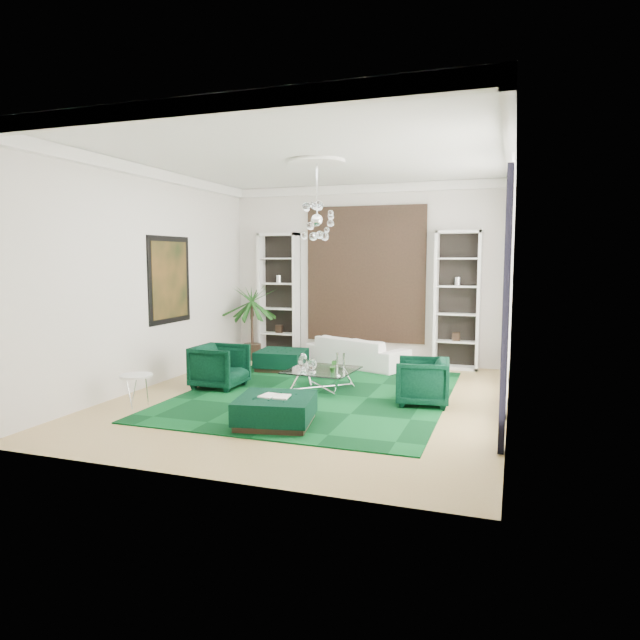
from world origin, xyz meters
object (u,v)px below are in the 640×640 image
at_px(sofa, 357,352).
at_px(palm, 252,312).
at_px(armchair_left, 220,366).
at_px(ottoman_front, 275,411).
at_px(ottoman_side, 281,360).
at_px(side_table, 137,391).
at_px(coffee_table, 322,380).
at_px(armchair_right, 422,382).

relative_size(sofa, palm, 1.01).
xyz_separation_m(armchair_left, ottoman_front, (1.80, -1.75, -0.18)).
bearing_deg(palm, ottoman_side, -40.82).
bearing_deg(ottoman_side, side_table, -106.86).
relative_size(coffee_table, palm, 0.52).
bearing_deg(ottoman_front, armchair_right, 45.83).
height_order(armchair_left, palm, palm).
height_order(armchair_left, side_table, armchair_left).
bearing_deg(palm, side_table, -88.65).
relative_size(sofa, ottoman_front, 2.15).
bearing_deg(armchair_left, sofa, -32.88).
height_order(sofa, ottoman_front, sofa).
xyz_separation_m(ottoman_front, side_table, (-2.40, 0.25, 0.04)).
bearing_deg(coffee_table, armchair_left, -168.69).
relative_size(coffee_table, ottoman_side, 1.20).
distance_m(sofa, coffee_table, 2.30).
distance_m(ottoman_side, palm, 1.69).
relative_size(ottoman_side, ottoman_front, 0.92).
xyz_separation_m(ottoman_front, palm, (-2.50, 4.50, 0.86)).
xyz_separation_m(armchair_left, coffee_table, (1.75, 0.35, -0.19)).
xyz_separation_m(sofa, side_table, (-2.35, -4.15, -0.07)).
distance_m(ottoman_front, side_table, 2.41).
relative_size(ottoman_front, palm, 0.47).
distance_m(armchair_right, side_table, 4.37).
distance_m(sofa, ottoman_front, 4.40).
bearing_deg(armchair_right, ottoman_front, -50.91).
distance_m(sofa, armchair_left, 3.18).
distance_m(sofa, armchair_right, 3.18).
height_order(armchair_right, palm, palm).
height_order(armchair_right, ottoman_front, armchair_right).
xyz_separation_m(armchair_right, ottoman_front, (-1.70, -1.75, -0.16)).
bearing_deg(sofa, side_table, 82.40).
bearing_deg(side_table, sofa, 60.48).
bearing_deg(sofa, armchair_left, 78.48).
bearing_deg(side_table, palm, 91.35).
xyz_separation_m(armchair_right, palm, (-4.20, 2.75, 0.70)).
distance_m(ottoman_side, ottoman_front, 3.82).
distance_m(armchair_right, palm, 5.07).
relative_size(armchair_right, coffee_table, 0.73).
bearing_deg(armchair_right, coffee_table, -108.05).
bearing_deg(armchair_right, palm, -129.96).
relative_size(ottoman_side, palm, 0.43).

